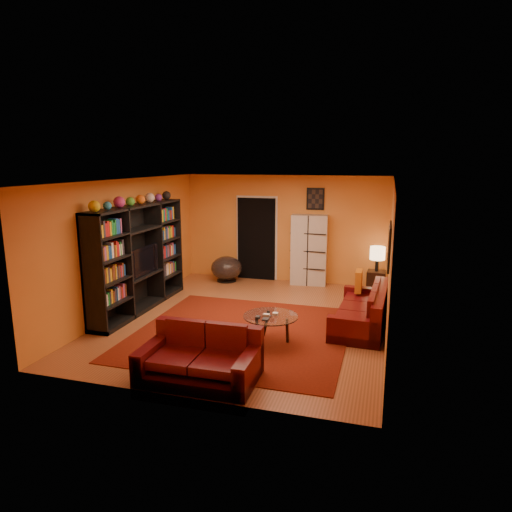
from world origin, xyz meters
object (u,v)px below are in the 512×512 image
(entertainment_unit, at_px, (139,258))
(tv, at_px, (140,261))
(loveseat, at_px, (202,358))
(bowl_chair, at_px, (226,268))
(sofa, at_px, (365,311))
(storage_cabinet, at_px, (309,250))
(coffee_table, at_px, (271,319))
(side_table, at_px, (376,282))
(table_lamp, at_px, (377,254))

(entertainment_unit, bearing_deg, tv, -42.37)
(loveseat, xyz_separation_m, bowl_chair, (-1.41, 4.91, 0.05))
(loveseat, bearing_deg, sofa, -38.59)
(storage_cabinet, bearing_deg, entertainment_unit, -141.94)
(storage_cabinet, relative_size, bowl_chair, 2.20)
(coffee_table, bearing_deg, sofa, 39.39)
(entertainment_unit, xyz_separation_m, coffee_table, (2.95, -0.95, -0.64))
(entertainment_unit, distance_m, side_table, 5.24)
(sofa, xyz_separation_m, loveseat, (-2.06, -2.66, -0.00))
(table_lamp, bearing_deg, tv, -150.20)
(loveseat, bearing_deg, bowl_chair, 15.27)
(storage_cabinet, height_order, side_table, storage_cabinet)
(storage_cabinet, bearing_deg, sofa, -65.57)
(side_table, relative_size, table_lamp, 0.90)
(bowl_chair, bearing_deg, entertainment_unit, -110.52)
(tv, relative_size, storage_cabinet, 0.59)
(storage_cabinet, relative_size, table_lamp, 3.02)
(side_table, bearing_deg, sofa, -92.89)
(entertainment_unit, xyz_separation_m, sofa, (4.41, 0.24, -0.76))
(table_lamp, bearing_deg, coffee_table, -114.35)
(loveseat, distance_m, coffee_table, 1.59)
(side_table, bearing_deg, tv, -150.20)
(sofa, xyz_separation_m, table_lamp, (0.11, 2.28, 0.61))
(tv, relative_size, side_table, 1.99)
(tv, distance_m, table_lamp, 5.16)
(entertainment_unit, relative_size, coffee_table, 3.33)
(loveseat, bearing_deg, coffee_table, -23.29)
(loveseat, relative_size, storage_cabinet, 0.95)
(bowl_chair, bearing_deg, table_lamp, 0.28)
(entertainment_unit, height_order, sofa, entertainment_unit)
(table_lamp, bearing_deg, sofa, -92.89)
(loveseat, height_order, side_table, loveseat)
(entertainment_unit, relative_size, sofa, 1.40)
(tv, bearing_deg, sofa, -86.23)
(storage_cabinet, distance_m, bowl_chair, 2.08)
(loveseat, height_order, coffee_table, loveseat)
(sofa, relative_size, bowl_chair, 2.79)
(sofa, relative_size, side_table, 4.28)
(tv, distance_m, coffee_table, 3.10)
(coffee_table, distance_m, table_lamp, 3.84)
(sofa, height_order, bowl_chair, sofa)
(storage_cabinet, bearing_deg, loveseat, -102.00)
(side_table, bearing_deg, storage_cabinet, 169.96)
(coffee_table, distance_m, storage_cabinet, 3.78)
(storage_cabinet, xyz_separation_m, side_table, (1.60, -0.28, -0.59))
(side_table, height_order, table_lamp, table_lamp)
(coffee_table, relative_size, bowl_chair, 1.18)
(sofa, distance_m, storage_cabinet, 3.01)
(loveseat, bearing_deg, table_lamp, -24.59)
(tv, bearing_deg, entertainment_unit, 47.63)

